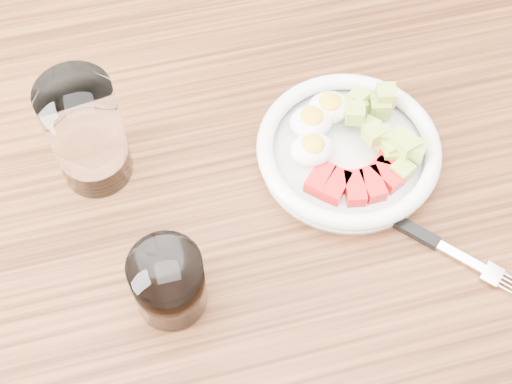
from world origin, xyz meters
TOP-DOWN VIEW (x-y plane):
  - dining_table at (0.00, 0.00)m, footprint 1.50×0.90m
  - bowl at (0.11, 0.05)m, footprint 0.22×0.22m
  - fork at (0.16, -0.08)m, footprint 0.16×0.18m
  - water_glass at (-0.18, 0.11)m, footprint 0.08×0.08m
  - coffee_glass at (-0.13, -0.08)m, footprint 0.08×0.08m

SIDE VIEW (x-z plane):
  - dining_table at x=0.00m, z-range 0.28..1.05m
  - fork at x=0.16m, z-range 0.77..0.78m
  - bowl at x=0.11m, z-range 0.76..0.82m
  - coffee_glass at x=-0.13m, z-range 0.77..0.86m
  - water_glass at x=-0.18m, z-range 0.77..0.92m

